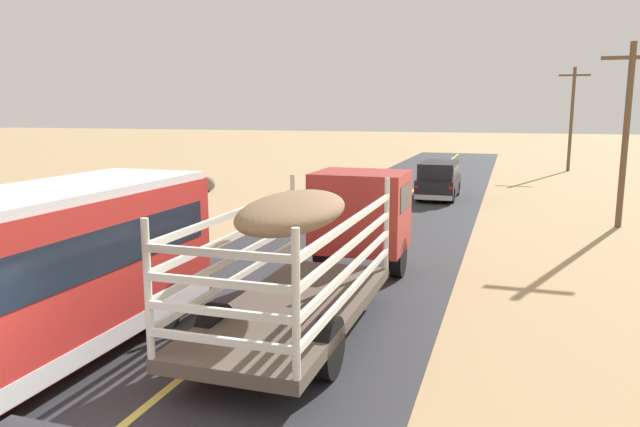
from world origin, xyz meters
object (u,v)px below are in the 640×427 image
Objects in this scene: power_pole_mid at (626,129)px; boulder_near_shoulder at (207,184)px; power_pole_far at (572,116)px; car_far at (439,178)px; livestock_truck at (340,226)px.

power_pole_mid is 7.28× the size of boulder_near_shoulder.
power_pole_mid is 22.99m from power_pole_far.
power_pole_mid reaches higher than car_far.
livestock_truck reaches higher than car_far.
car_far is 9.92m from power_pole_mid.
livestock_truck is 14.63m from power_pole_mid.
power_pole_mid is at bearing 55.71° from livestock_truck.
power_pole_far is 28.12m from boulder_near_shoulder.
power_pole_far reaches higher than boulder_near_shoulder.
power_pole_mid reaches higher than boulder_near_shoulder.
power_pole_far is (0.00, 22.99, 0.29)m from power_pole_mid.
power_pole_far is (8.16, 34.95, 2.37)m from livestock_truck.
power_pole_far is at bearing 76.86° from livestock_truck.
car_far is at bearing 88.64° from livestock_truck.
livestock_truck is at bearing -52.40° from boulder_near_shoulder.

